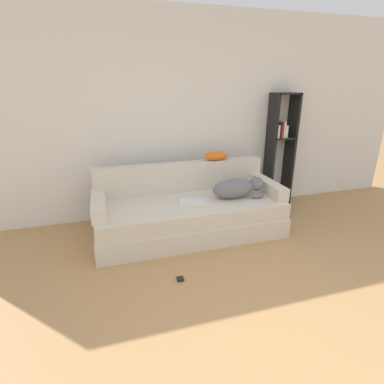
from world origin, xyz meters
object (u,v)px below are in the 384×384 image
couch (190,218)px  bookshelf (280,145)px  power_adapter (180,279)px  laptop (193,202)px  throw_pillow (216,156)px  dog (238,188)px

couch → bookshelf: (1.58, 0.60, 0.71)m
power_adapter → laptop: bearing=65.3°
couch → throw_pillow: (0.49, 0.40, 0.66)m
dog → throw_pillow: (-0.12, 0.46, 0.31)m
couch → power_adapter: couch is taller
laptop → throw_pillow: bearing=57.2°
couch → dog: size_ratio=3.36×
throw_pillow → bookshelf: 1.12m
dog → bookshelf: size_ratio=0.41×
couch → bookshelf: size_ratio=1.37×
laptop → couch: bearing=132.8°
couch → dog: (0.60, -0.05, 0.35)m
laptop → power_adapter: bearing=-102.4°
bookshelf → dog: bearing=-146.2°
couch → throw_pillow: size_ratio=6.77×
laptop → power_adapter: (-0.39, -0.85, -0.43)m
laptop → bookshelf: size_ratio=0.23×
throw_pillow → bookshelf: bookshelf is taller
dog → laptop: (-0.57, 0.00, -0.12)m
dog → power_adapter: dog is taller
couch → power_adapter: bearing=-111.8°
dog → bookshelf: bookshelf is taller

